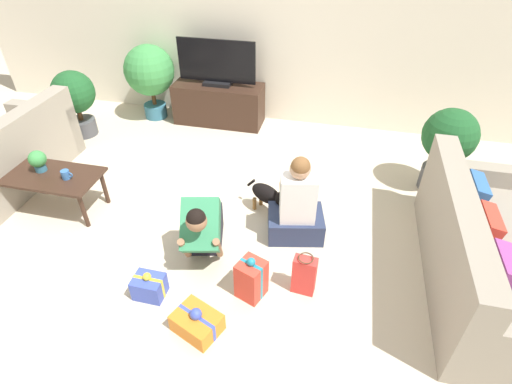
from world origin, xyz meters
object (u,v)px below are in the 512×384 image
tv_console (219,104)px  gift_box_a (149,286)px  coffee_table (50,179)px  potted_plant_corner_left (75,97)px  tv (217,65)px  person_kneeling (203,227)px  sofa_right (481,256)px  person_sitting (297,209)px  gift_box_c (197,322)px  dog (270,196)px  gift_bag_a (304,275)px  tabletop_plant (38,160)px  mug (66,175)px  potted_plant_back_left (150,73)px  potted_plant_corner_right (448,143)px  gift_box_b (251,279)px

tv_console → gift_box_a: (0.37, -3.11, -0.18)m
coffee_table → potted_plant_corner_left: 1.64m
tv → person_kneeling: tv is taller
sofa_right → person_sitting: bearing=81.6°
gift_box_a → gift_box_c: gift_box_a is taller
person_kneeling → dog: size_ratio=1.52×
gift_bag_a → tabletop_plant: (-2.76, 0.56, 0.36)m
mug → tabletop_plant: 0.35m
gift_box_c → sofa_right: bearing=24.9°
gift_box_c → potted_plant_corner_left: bearing=135.0°
tv_console → tabletop_plant: tabletop_plant is taller
potted_plant_back_left → gift_bag_a: size_ratio=2.69×
person_kneeling → mug: bearing=156.8°
sofa_right → gift_bag_a: bearing=107.2°
person_kneeling → gift_box_a: 0.67m
gift_box_c → gift_bag_a: gift_bag_a is taller
potted_plant_corner_right → gift_bag_a: bearing=-124.9°
gift_box_a → mug: 1.51m
potted_plant_corner_left → gift_box_b: size_ratio=2.13×
coffee_table → potted_plant_corner_right: 4.10m
sofa_right → tv_console: 3.79m
potted_plant_back_left → person_sitting: 3.18m
gift_bag_a → tv_console: bearing=119.7°
gift_box_b → mug: 2.13m
gift_box_c → mug: bearing=148.3°
person_kneeling → person_sitting: size_ratio=0.86×
gift_box_c → tabletop_plant: 2.36m
tv → gift_box_c: tv is taller
person_kneeling → tabletop_plant: bearing=156.5°
gift_box_b → gift_box_c: gift_box_b is taller
person_sitting → gift_box_a: person_sitting is taller
gift_box_c → gift_bag_a: 0.92m
sofa_right → potted_plant_corner_left: (-4.68, 1.58, 0.23)m
coffee_table → gift_box_c: coffee_table is taller
potted_plant_corner_left → sofa_right: bearing=-18.7°
potted_plant_back_left → potted_plant_corner_right: (3.80, -0.95, -0.08)m
coffee_table → potted_plant_corner_left: bearing=113.4°
gift_box_a → gift_bag_a: gift_bag_a is taller
tv → gift_bag_a: (1.59, -2.78, -0.64)m
person_sitting → tv: bearing=-68.5°
sofa_right → person_kneeling: 2.33m
potted_plant_corner_right → person_kneeling: 2.68m
gift_box_b → gift_bag_a: gift_box_b is taller
person_kneeling → gift_box_b: bearing=-48.4°
gift_box_b → tv: bearing=112.0°
sofa_right → coffee_table: size_ratio=1.98×
person_sitting → gift_bag_a: (0.17, -0.66, -0.13)m
coffee_table → tv: (1.06, 2.27, 0.46)m
gift_box_c → dog: bearing=79.9°
potted_plant_corner_right → person_kneeling: potted_plant_corner_right is taller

